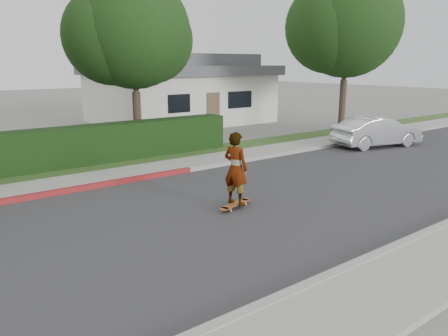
{
  "coord_description": "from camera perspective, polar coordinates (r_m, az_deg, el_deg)",
  "views": [
    {
      "loc": [
        -7.11,
        -8.55,
        3.75
      ],
      "look_at": [
        -0.19,
        0.51,
        1.0
      ],
      "focal_mm": 35.0,
      "sensor_mm": 36.0,
      "label": 1
    }
  ],
  "objects": [
    {
      "name": "house",
      "position": [
        28.87,
        -5.87,
        10.2
      ],
      "size": [
        10.6,
        8.6,
        4.3
      ],
      "color": "beige",
      "rests_on": "ground"
    },
    {
      "name": "hedge",
      "position": [
        16.55,
        -22.39,
        2.08
      ],
      "size": [
        15.0,
        1.0,
        1.5
      ],
      "primitive_type": "cube",
      "color": "black",
      "rests_on": "ground"
    },
    {
      "name": "road",
      "position": [
        11.73,
        2.25,
        -5.06
      ],
      "size": [
        60.0,
        8.0,
        0.01
      ],
      "primitive_type": "cube",
      "color": "#2D2D30",
      "rests_on": "ground"
    },
    {
      "name": "sidewalk_near",
      "position": [
        8.76,
        24.13,
        -12.6
      ],
      "size": [
        60.0,
        1.6,
        0.12
      ],
      "primitive_type": "cube",
      "color": "gray",
      "rests_on": "ground"
    },
    {
      "name": "tree_center",
      "position": [
        19.74,
        -12.03,
        16.63
      ],
      "size": [
        5.66,
        4.84,
        7.44
      ],
      "color": "#33261C",
      "rests_on": "ground"
    },
    {
      "name": "planting_strip",
      "position": [
        17.14,
        -11.96,
        0.79
      ],
      "size": [
        60.0,
        1.6,
        0.1
      ],
      "primitive_type": "cube",
      "color": "#2D4C1E",
      "rests_on": "ground"
    },
    {
      "name": "skateboarder",
      "position": [
        11.32,
        1.54,
        -0.05
      ],
      "size": [
        0.64,
        0.8,
        1.92
      ],
      "primitive_type": "imported",
      "rotation": [
        0.0,
        0.0,
        1.86
      ],
      "color": "white",
      "rests_on": "skateboard"
    },
    {
      "name": "tree_right",
      "position": [
        24.89,
        15.41,
        17.41
      ],
      "size": [
        6.32,
        5.6,
        8.56
      ],
      "color": "#33261C",
      "rests_on": "ground"
    },
    {
      "name": "skateboard",
      "position": [
        11.59,
        1.51,
        -4.75
      ],
      "size": [
        1.27,
        0.56,
        0.12
      ],
      "rotation": [
        0.0,
        0.0,
        0.26
      ],
      "color": "gold",
      "rests_on": "ground"
    },
    {
      "name": "car_silver",
      "position": [
        21.2,
        19.35,
        4.51
      ],
      "size": [
        4.46,
        2.45,
        1.39
      ],
      "primitive_type": "imported",
      "rotation": [
        0.0,
        0.0,
        1.33
      ],
      "color": "silver",
      "rests_on": "ground"
    },
    {
      "name": "ground",
      "position": [
        11.73,
        2.25,
        -5.08
      ],
      "size": [
        120.0,
        120.0,
        0.0
      ],
      "primitive_type": "plane",
      "color": "slate",
      "rests_on": "ground"
    },
    {
      "name": "curb_near",
      "position": [
        9.16,
        19.15,
        -10.89
      ],
      "size": [
        60.0,
        0.2,
        0.15
      ],
      "primitive_type": "cube",
      "color": "#9E9E99",
      "rests_on": "ground"
    },
    {
      "name": "curb_far",
      "position": [
        14.97,
        -7.81,
        -0.78
      ],
      "size": [
        60.0,
        0.2,
        0.15
      ],
      "primitive_type": "cube",
      "color": "#9E9E99",
      "rests_on": "ground"
    },
    {
      "name": "sidewalk_far",
      "position": [
        15.74,
        -9.43,
        -0.19
      ],
      "size": [
        60.0,
        1.6,
        0.12
      ],
      "primitive_type": "cube",
      "color": "gray",
      "rests_on": "ground"
    },
    {
      "name": "curb_red_section",
      "position": [
        13.34,
        -26.83,
        -3.92
      ],
      "size": [
        12.0,
        0.21,
        0.15
      ],
      "primitive_type": "cube",
      "color": "maroon",
      "rests_on": "ground"
    }
  ]
}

